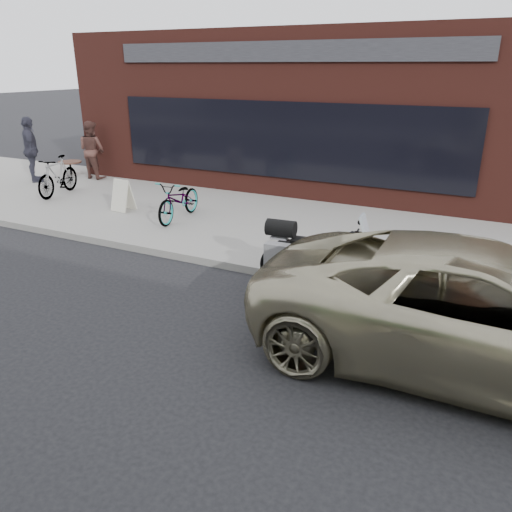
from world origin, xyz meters
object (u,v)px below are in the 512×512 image
object	(u,v)px
sandwich_sign	(123,195)
minivan	(484,311)
motorcycle	(314,257)
bicycle_rear	(58,176)
bicycle_front	(179,200)
cafe_table	(70,162)
cafe_patron_left	(92,150)
cafe_patron_right	(31,150)

from	to	relation	value
sandwich_sign	minivan	bearing A→B (deg)	-16.10
motorcycle	bicycle_rear	size ratio (longest dim) A/B	1.25
bicycle_front	bicycle_rear	distance (m)	4.41
motorcycle	cafe_table	xyz separation A→B (m)	(-10.36, 4.85, -0.06)
minivan	cafe_table	bearing A→B (deg)	64.27
motorcycle	cafe_table	size ratio (longest dim) A/B	2.96
motorcycle	cafe_table	bearing A→B (deg)	150.58
cafe_table	cafe_patron_left	size ratio (longest dim) A/B	0.42
minivan	cafe_patron_right	size ratio (longest dim) A/B	2.84
bicycle_front	sandwich_sign	bearing A→B (deg)	174.03
cafe_patron_left	cafe_patron_right	xyz separation A→B (m)	(-1.31, -1.22, 0.09)
bicycle_front	cafe_table	distance (m)	6.84
sandwich_sign	cafe_patron_left	world-z (taller)	cafe_patron_left
minivan	cafe_table	world-z (taller)	minivan
sandwich_sign	cafe_table	size ratio (longest dim) A/B	1.04
motorcycle	sandwich_sign	world-z (taller)	motorcycle
bicycle_rear	cafe_table	bearing A→B (deg)	117.48
cafe_patron_left	cafe_patron_right	world-z (taller)	cafe_patron_right
motorcycle	cafe_patron_left	world-z (taller)	cafe_patron_left
cafe_table	cafe_patron_right	world-z (taller)	cafe_patron_right
cafe_patron_right	bicycle_front	bearing A→B (deg)	-153.90
motorcycle	cafe_patron_right	distance (m)	11.09
minivan	bicycle_front	size ratio (longest dim) A/B	3.11
bicycle_rear	sandwich_sign	distance (m)	2.71
sandwich_sign	cafe_table	bearing A→B (deg)	154.69
motorcycle	sandwich_sign	bearing A→B (deg)	155.64
motorcycle	bicycle_rear	bearing A→B (deg)	158.81
sandwich_sign	cafe_patron_right	bearing A→B (deg)	169.19
bicycle_rear	cafe_patron_right	distance (m)	2.28
cafe_table	cafe_patron_right	size ratio (longest dim) A/B	0.38
cafe_table	cafe_patron_left	distance (m)	1.27
bicycle_rear	sandwich_sign	world-z (taller)	bicycle_rear
bicycle_front	cafe_patron_right	distance (m)	6.58
minivan	cafe_table	distance (m)	14.37
sandwich_sign	cafe_patron_left	bearing A→B (deg)	148.01
bicycle_front	sandwich_sign	distance (m)	1.72
motorcycle	cafe_patron_right	bearing A→B (deg)	157.19
bicycle_rear	cafe_patron_right	xyz separation A→B (m)	(-2.02, 0.94, 0.45)
bicycle_front	cafe_patron_left	size ratio (longest dim) A/B	1.00
bicycle_front	bicycle_rear	bearing A→B (deg)	168.77
minivan	bicycle_rear	distance (m)	11.77
sandwich_sign	cafe_patron_left	size ratio (longest dim) A/B	0.43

